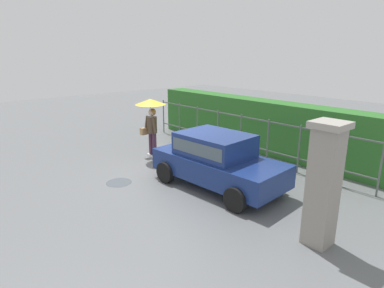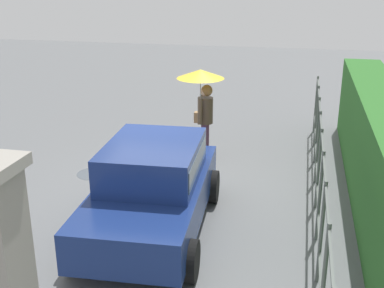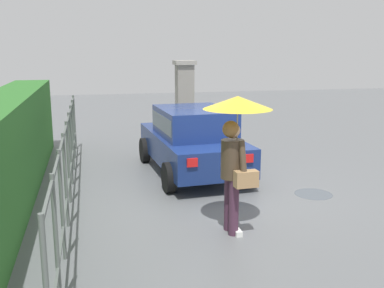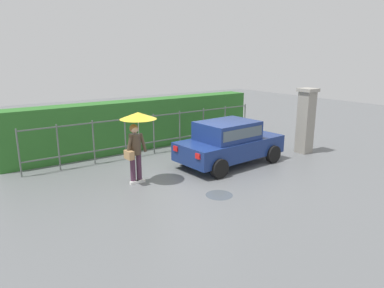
{
  "view_description": "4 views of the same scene",
  "coord_description": "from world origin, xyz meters",
  "views": [
    {
      "loc": [
        7.33,
        -5.81,
        3.6
      ],
      "look_at": [
        -0.02,
        0.6,
        0.84
      ],
      "focal_mm": 30.64,
      "sensor_mm": 36.0,
      "label": 1
    },
    {
      "loc": [
        8.32,
        2.48,
        4.02
      ],
      "look_at": [
        -0.42,
        0.5,
        0.89
      ],
      "focal_mm": 46.01,
      "sensor_mm": 36.0,
      "label": 2
    },
    {
      "loc": [
        -8.01,
        2.48,
        2.74
      ],
      "look_at": [
        0.02,
        0.6,
        0.98
      ],
      "focal_mm": 41.57,
      "sensor_mm": 36.0,
      "label": 3
    },
    {
      "loc": [
        -6.18,
        -8.36,
        3.63
      ],
      "look_at": [
        -0.14,
        0.22,
        0.94
      ],
      "focal_mm": 32.9,
      "sensor_mm": 36.0,
      "label": 4
    }
  ],
  "objects": [
    {
      "name": "car",
      "position": [
        1.41,
        0.26,
        0.8
      ],
      "size": [
        3.82,
        2.05,
        1.48
      ],
      "rotation": [
        0.0,
        0.0,
        0.06
      ],
      "color": "navy",
      "rests_on": "ground"
    },
    {
      "name": "puddle_near",
      "position": [
        -0.58,
        -1.67,
        0.0
      ],
      "size": [
        0.72,
        0.72,
        0.0
      ],
      "primitive_type": "cylinder",
      "color": "#4C545B",
      "rests_on": "ground"
    },
    {
      "name": "pedestrian",
      "position": [
        -1.91,
        0.39,
        1.55
      ],
      "size": [
        1.03,
        1.03,
        2.07
      ],
      "rotation": [
        0.0,
        0.0,
        -1.52
      ],
      "color": "#47283D",
      "rests_on": "ground"
    },
    {
      "name": "ground_plane",
      "position": [
        0.0,
        0.0,
        0.0
      ],
      "size": [
        40.0,
        40.0,
        0.0
      ],
      "primitive_type": "plane",
      "color": "slate"
    },
    {
      "name": "gate_pillar",
      "position": [
        4.69,
        -0.27,
        1.24
      ],
      "size": [
        0.6,
        0.6,
        2.42
      ],
      "color": "gray",
      "rests_on": "ground"
    },
    {
      "name": "hedge_row",
      "position": [
        0.0,
        3.97,
        0.95
      ],
      "size": [
        10.2,
        0.9,
        1.9
      ],
      "primitive_type": "cube",
      "color": "#2D6B28",
      "rests_on": "ground"
    },
    {
      "name": "fence_section",
      "position": [
        0.0,
        2.88,
        0.82
      ],
      "size": [
        9.25,
        0.05,
        1.5
      ],
      "color": "#59605B",
      "rests_on": "ground"
    }
  ]
}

